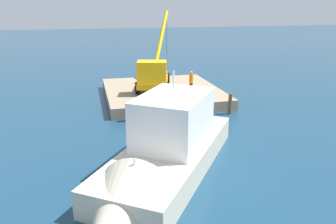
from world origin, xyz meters
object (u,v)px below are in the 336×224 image
dock_worker (191,81)px  moored_yacht (157,170)px  crane_truck (153,74)px  salvaged_car (167,114)px

dock_worker → moored_yacht: size_ratio=0.14×
crane_truck → moored_yacht: size_ratio=0.74×
dock_worker → salvaged_car: size_ratio=0.38×
crane_truck → dock_worker: 3.38m
dock_worker → moored_yacht: moored_yacht is taller
salvaged_car → moored_yacht: size_ratio=0.38×
dock_worker → salvaged_car: 5.98m
salvaged_car → moored_yacht: bearing=-16.4°
crane_truck → salvaged_car: bearing=-3.0°
dock_worker → moored_yacht: 14.32m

